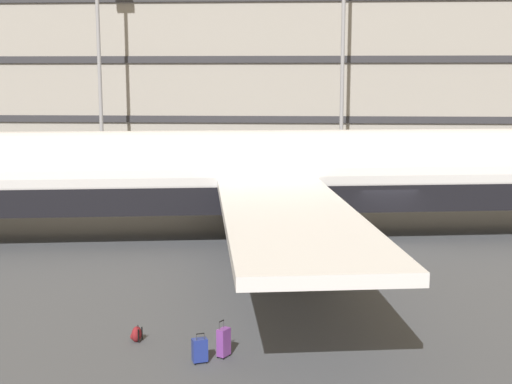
{
  "coord_description": "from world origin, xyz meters",
  "views": [
    {
      "loc": [
        -4.09,
        -31.24,
        7.4
      ],
      "look_at": [
        -5.7,
        -4.28,
        3.0
      ],
      "focal_mm": 49.52,
      "sensor_mm": 36.0,
      "label": 1
    }
  ],
  "objects_px": {
    "airliner": "(277,175)",
    "suitcase_black": "(200,350)",
    "suitcase_large": "(224,342)",
    "backpack_teal": "(136,334)"
  },
  "relations": [
    {
      "from": "airliner",
      "to": "suitcase_black",
      "type": "xyz_separation_m",
      "value": [
        -1.56,
        -14.73,
        -2.59
      ]
    },
    {
      "from": "suitcase_black",
      "to": "suitcase_large",
      "type": "xyz_separation_m",
      "value": [
        0.58,
        0.43,
        0.07
      ]
    },
    {
      "from": "suitcase_black",
      "to": "backpack_teal",
      "type": "xyz_separation_m",
      "value": [
        -2.0,
        1.39,
        -0.14
      ]
    },
    {
      "from": "airliner",
      "to": "suitcase_large",
      "type": "relative_size",
      "value": 41.66
    },
    {
      "from": "suitcase_black",
      "to": "airliner",
      "type": "bearing_deg",
      "value": 83.94
    },
    {
      "from": "backpack_teal",
      "to": "suitcase_large",
      "type": "bearing_deg",
      "value": -20.34
    },
    {
      "from": "airliner",
      "to": "suitcase_large",
      "type": "bearing_deg",
      "value": -93.92
    },
    {
      "from": "airliner",
      "to": "suitcase_black",
      "type": "relative_size",
      "value": 49.79
    },
    {
      "from": "suitcase_large",
      "to": "suitcase_black",
      "type": "bearing_deg",
      "value": -143.7
    },
    {
      "from": "backpack_teal",
      "to": "airliner",
      "type": "bearing_deg",
      "value": 75.03
    }
  ]
}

